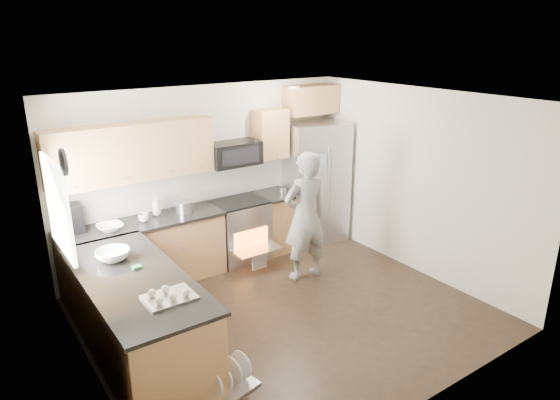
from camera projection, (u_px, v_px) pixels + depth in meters
ground at (286, 313)px, 6.14m from camera, size 4.50×4.50×0.00m
room_shell at (283, 184)px, 5.60m from camera, size 4.54×4.04×2.62m
back_cabinet_run at (178, 210)px, 6.87m from camera, size 4.45×0.64×2.50m
peninsula at (137, 315)px, 5.24m from camera, size 0.96×2.36×1.04m
stove_range at (239, 217)px, 7.43m from camera, size 0.76×0.97×1.79m
refrigerator at (314, 182)px, 8.11m from camera, size 1.07×0.90×1.95m
person at (305, 216)px, 6.79m from camera, size 0.69×0.48×1.81m
dish_rack at (228, 381)px, 4.82m from camera, size 0.59×0.51×0.32m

